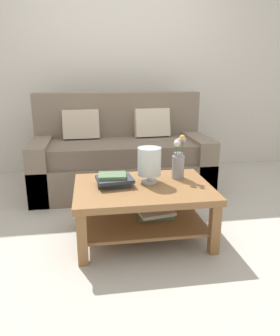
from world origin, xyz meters
name	(u,v)px	position (x,y,z in m)	size (l,w,h in m)	color
ground_plane	(142,215)	(0.00, 0.00, 0.00)	(10.00, 10.00, 0.00)	#B7B2A8
back_wall	(122,67)	(0.00, 1.65, 1.35)	(6.40, 0.12, 2.70)	beige
couch	(121,157)	(-0.12, 0.78, 0.36)	(1.91, 0.90, 1.06)	#7A6B5B
coffee_table	(144,200)	(-0.06, -0.41, 0.31)	(1.06, 0.77, 0.44)	olive
book_stack_main	(114,180)	(-0.28, -0.36, 0.48)	(0.30, 0.25, 0.09)	#2D333D
glass_hurricane_vase	(150,162)	(0.00, -0.33, 0.60)	(0.19, 0.19, 0.28)	silver
flower_pitcher	(178,161)	(0.26, -0.26, 0.58)	(0.11, 0.11, 0.37)	gray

